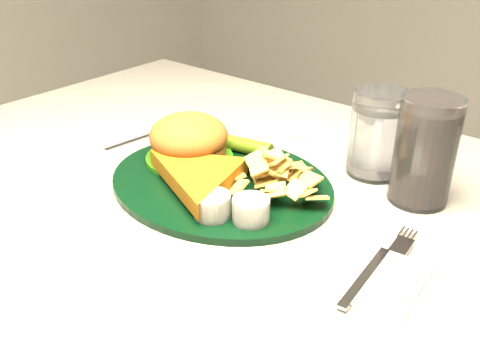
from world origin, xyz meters
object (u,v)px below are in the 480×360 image
object	(u,v)px
dinner_plate	(220,163)
cola_glass	(425,151)
water_glass	(377,134)
fork_napkin	(369,273)

from	to	relation	value
dinner_plate	cola_glass	size ratio (longest dim) A/B	2.27
water_glass	cola_glass	xyz separation A→B (m)	(0.08, -0.03, 0.01)
cola_glass	fork_napkin	xyz separation A→B (m)	(0.03, -0.19, -0.07)
water_glass	dinner_plate	bearing A→B (deg)	-129.44
dinner_plate	fork_napkin	xyz separation A→B (m)	(0.26, -0.05, -0.03)
water_glass	fork_napkin	world-z (taller)	water_glass
water_glass	fork_napkin	bearing A→B (deg)	-63.50
dinner_plate	fork_napkin	world-z (taller)	dinner_plate
cola_glass	fork_napkin	distance (m)	0.20
dinner_plate	cola_glass	distance (m)	0.27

